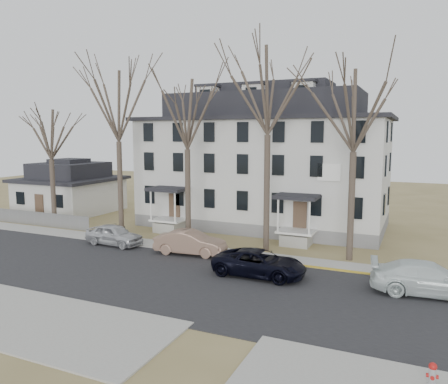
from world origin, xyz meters
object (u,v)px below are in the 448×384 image
at_px(bicycle_left, 118,227).
at_px(car_tan, 190,243).
at_px(tree_mid_left, 187,109).
at_px(tree_bungalow, 50,131).
at_px(small_house, 70,190).
at_px(tree_mid_right, 355,105).
at_px(car_navy, 259,264).
at_px(boarding_house, 264,163).
at_px(car_silver, 114,235).
at_px(car_white, 429,279).
at_px(fire_hydrant, 432,376).
at_px(tree_far_left, 118,101).
at_px(tree_center, 268,84).

bearing_deg(bicycle_left, car_tan, -112.05).
distance_m(tree_mid_left, tree_bungalow, 13.08).
xyz_separation_m(small_house, tree_bungalow, (4.00, -6.20, 5.87)).
relative_size(tree_mid_right, bicycle_left, 8.38).
distance_m(car_navy, bicycle_left, 15.50).
distance_m(boarding_house, tree_mid_left, 9.66).
distance_m(small_house, car_silver, 15.85).
distance_m(tree_mid_left, car_white, 18.80).
bearing_deg(tree_bungalow, fire_hydrant, -24.91).
bearing_deg(car_silver, bicycle_left, 38.16).
distance_m(tree_mid_right, car_navy, 11.16).
xyz_separation_m(tree_mid_right, fire_hydrant, (4.40, -13.42, -9.17)).
bearing_deg(tree_bungalow, boarding_house, 27.01).
xyz_separation_m(tree_far_left, tree_center, (12.00, 0.00, 0.74)).
relative_size(small_house, tree_mid_right, 0.68).
xyz_separation_m(tree_mid_right, car_white, (4.42, -4.70, -8.81)).
distance_m(car_tan, bicycle_left, 9.44).
bearing_deg(small_house, boarding_house, 5.59).
relative_size(boarding_house, tree_far_left, 1.52).
relative_size(boarding_house, car_tan, 4.44).
relative_size(tree_bungalow, bicycle_left, 7.09).
distance_m(tree_far_left, car_silver, 10.25).
height_order(car_tan, bicycle_left, car_tan).
bearing_deg(tree_mid_left, small_house, 159.97).
relative_size(small_house, car_silver, 2.01).
relative_size(tree_bungalow, car_navy, 2.08).
relative_size(tree_mid_right, car_navy, 2.46).
distance_m(tree_center, tree_mid_right, 5.70).
distance_m(small_house, fire_hydrant, 38.35).
bearing_deg(car_tan, tree_mid_right, -78.55).
bearing_deg(car_tan, fire_hydrant, -132.33).
bearing_deg(boarding_house, small_house, -174.41).
relative_size(bicycle_left, fire_hydrant, 1.78).
relative_size(small_house, bicycle_left, 5.72).
xyz_separation_m(small_house, car_silver, (12.73, -9.32, -1.51)).
distance_m(boarding_house, bicycle_left, 13.36).
bearing_deg(tree_center, car_tan, -144.08).
bearing_deg(tree_mid_left, car_tan, -59.23).
distance_m(small_house, bicycle_left, 11.70).
bearing_deg(small_house, tree_bungalow, -57.16).
relative_size(car_tan, car_navy, 0.91).
bearing_deg(fire_hydrant, tree_far_left, 148.50).
distance_m(tree_mid_left, car_navy, 12.75).
xyz_separation_m(car_navy, bicycle_left, (-14.27, 6.03, -0.32)).
height_order(boarding_house, car_white, boarding_house).
xyz_separation_m(small_house, fire_hydrant, (32.90, -19.62, -1.82)).
bearing_deg(tree_far_left, bicycle_left, 142.87).
xyz_separation_m(tree_mid_left, car_white, (15.92, -4.70, -8.81)).
height_order(tree_mid_left, tree_bungalow, tree_mid_left).
bearing_deg(fire_hydrant, tree_mid_right, 108.16).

